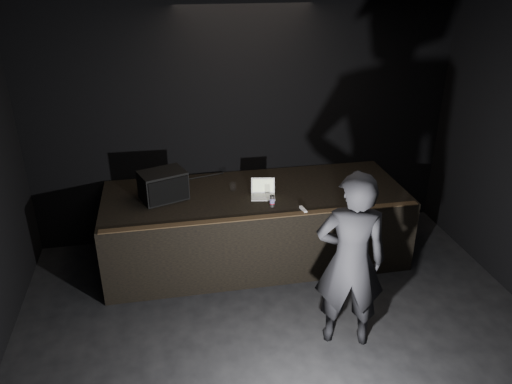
{
  "coord_description": "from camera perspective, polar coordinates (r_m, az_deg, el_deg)",
  "views": [
    {
      "loc": [
        -1.13,
        -3.16,
        3.86
      ],
      "look_at": [
        -0.07,
        2.3,
        1.21
      ],
      "focal_mm": 35.0,
      "sensor_mm": 36.0,
      "label": 1
    }
  ],
  "objects": [
    {
      "name": "riser_lip",
      "position": [
        6.02,
        1.17,
        -2.82
      ],
      "size": [
        3.92,
        0.1,
        0.01
      ],
      "primitive_type": "cube",
      "color": "brown",
      "rests_on": "stage_riser"
    },
    {
      "name": "laptop",
      "position": [
        6.52,
        0.8,
        0.03
      ],
      "size": [
        0.35,
        0.33,
        0.21
      ],
      "rotation": [
        0.0,
        0.0,
        -0.18
      ],
      "color": "silver",
      "rests_on": "stage_riser"
    },
    {
      "name": "plastic_cup",
      "position": [
        6.68,
        -2.66,
        0.61
      ],
      "size": [
        0.09,
        0.09,
        0.11
      ],
      "primitive_type": "cylinder",
      "color": "white",
      "rests_on": "stage_riser"
    },
    {
      "name": "cable",
      "position": [
        7.08,
        -7.38,
        1.54
      ],
      "size": [
        0.94,
        0.24,
        0.02
      ],
      "primitive_type": "cylinder",
      "rotation": [
        0.0,
        1.57,
        0.23
      ],
      "color": "black",
      "rests_on": "stage_riser"
    },
    {
      "name": "stage_monitor",
      "position": [
        6.5,
        -10.55,
        0.75
      ],
      "size": [
        0.66,
        0.57,
        0.37
      ],
      "rotation": [
        0.0,
        0.0,
        0.34
      ],
      "color": "black",
      "rests_on": "stage_riser"
    },
    {
      "name": "person",
      "position": [
        5.27,
        10.74,
        -7.77
      ],
      "size": [
        0.83,
        0.65,
        2.02
      ],
      "primitive_type": "imported",
      "rotation": [
        0.0,
        0.0,
        2.89
      ],
      "color": "black",
      "rests_on": "ground"
    },
    {
      "name": "wii_remote",
      "position": [
        6.19,
        5.41,
        -1.99
      ],
      "size": [
        0.06,
        0.16,
        0.03
      ],
      "primitive_type": "cube",
      "rotation": [
        0.0,
        0.0,
        0.15
      ],
      "color": "white",
      "rests_on": "stage_riser"
    },
    {
      "name": "room_walls",
      "position": [
        3.82,
        7.63,
        -3.46
      ],
      "size": [
        6.1,
        7.1,
        3.52
      ],
      "color": "black",
      "rests_on": "ground"
    },
    {
      "name": "stage_riser",
      "position": [
        6.87,
        -0.11,
        -3.78
      ],
      "size": [
        4.0,
        1.5,
        1.0
      ],
      "primitive_type": "cube",
      "color": "black",
      "rests_on": "ground"
    },
    {
      "name": "beer_can",
      "position": [
        6.24,
        1.86,
        -1.04
      ],
      "size": [
        0.06,
        0.06,
        0.15
      ],
      "color": "silver",
      "rests_on": "stage_riser"
    }
  ]
}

